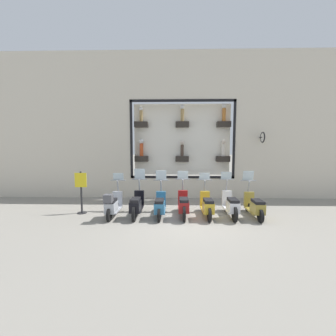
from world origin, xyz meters
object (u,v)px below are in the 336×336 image
object	(u,v)px
scooter_teal_4	(160,205)
shop_sign_post	(81,191)
scooter_yellow_2	(207,206)
scooter_silver_6	(113,205)
scooter_red_3	(183,205)
scooter_olive_0	(255,206)
scooter_white_1	(231,205)
scooter_black_5	(137,205)

from	to	relation	value
scooter_teal_4	shop_sign_post	size ratio (longest dim) A/B	1.10
scooter_yellow_2	scooter_silver_6	size ratio (longest dim) A/B	1.01
scooter_yellow_2	scooter_red_3	world-z (taller)	scooter_red_3
scooter_olive_0	scooter_red_3	size ratio (longest dim) A/B	0.99
scooter_silver_6	shop_sign_post	distance (m)	1.45
scooter_olive_0	scooter_silver_6	bearing A→B (deg)	90.76
scooter_white_1	scooter_red_3	world-z (taller)	scooter_red_3
scooter_teal_4	shop_sign_post	xyz separation A→B (m)	(0.35, 3.05, 0.45)
scooter_red_3	scooter_black_5	xyz separation A→B (m)	(0.00, 1.72, -0.00)
scooter_red_3	scooter_black_5	bearing A→B (deg)	89.98
scooter_black_5	shop_sign_post	size ratio (longest dim) A/B	1.11
scooter_olive_0	scooter_white_1	xyz separation A→B (m)	(0.01, 0.86, 0.02)
scooter_silver_6	scooter_olive_0	bearing A→B (deg)	-89.24
scooter_red_3	shop_sign_post	xyz separation A→B (m)	(0.34, 3.91, 0.43)
scooter_teal_4	scooter_silver_6	size ratio (longest dim) A/B	1.00
scooter_black_5	scooter_silver_6	world-z (taller)	scooter_black_5
scooter_black_5	scooter_teal_4	bearing A→B (deg)	-90.47
scooter_yellow_2	scooter_silver_6	xyz separation A→B (m)	(-0.07, 3.44, 0.03)
scooter_yellow_2	scooter_black_5	size ratio (longest dim) A/B	1.00
scooter_white_1	scooter_red_3	size ratio (longest dim) A/B	1.00
scooter_yellow_2	scooter_teal_4	size ratio (longest dim) A/B	1.00
scooter_yellow_2	shop_sign_post	world-z (taller)	shop_sign_post
scooter_yellow_2	scooter_black_5	world-z (taller)	scooter_black_5
scooter_teal_4	scooter_yellow_2	bearing A→B (deg)	-89.99
scooter_white_1	scooter_teal_4	bearing A→B (deg)	90.11
scooter_red_3	shop_sign_post	size ratio (longest dim) A/B	1.11
scooter_olive_0	scooter_black_5	distance (m)	4.31
scooter_teal_4	scooter_black_5	bearing A→B (deg)	89.53
scooter_black_5	scooter_olive_0	bearing A→B (deg)	-90.10
scooter_red_3	scooter_white_1	bearing A→B (deg)	-90.05
scooter_red_3	scooter_silver_6	bearing A→B (deg)	91.68
scooter_red_3	scooter_silver_6	distance (m)	2.58
scooter_silver_6	scooter_teal_4	bearing A→B (deg)	-87.69
scooter_black_5	scooter_red_3	bearing A→B (deg)	-90.02
scooter_yellow_2	scooter_red_3	xyz separation A→B (m)	(0.01, 0.86, 0.02)
shop_sign_post	scooter_black_5	bearing A→B (deg)	-98.79
scooter_white_1	scooter_yellow_2	xyz separation A→B (m)	(-0.00, 0.86, -0.02)
scooter_red_3	scooter_teal_4	xyz separation A→B (m)	(-0.01, 0.86, -0.03)
scooter_black_5	shop_sign_post	distance (m)	2.26
scooter_olive_0	scooter_teal_4	size ratio (longest dim) A/B	1.00
scooter_white_1	scooter_black_5	size ratio (longest dim) A/B	1.00
shop_sign_post	scooter_teal_4	bearing A→B (deg)	-96.46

